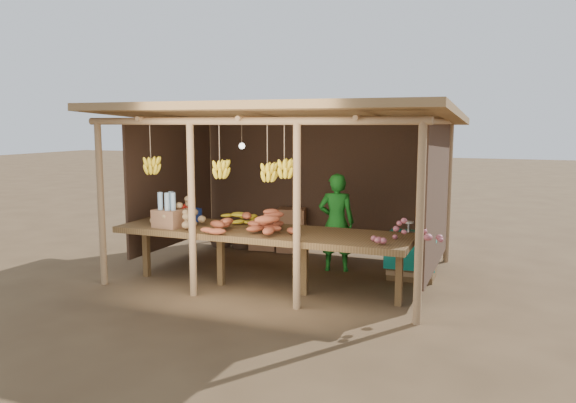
% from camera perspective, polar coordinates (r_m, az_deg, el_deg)
% --- Properties ---
extents(ground, '(60.00, 60.00, 0.00)m').
position_cam_1_polar(ground, '(8.33, -0.00, -7.17)').
color(ground, brown).
rests_on(ground, ground).
extents(stall_structure, '(4.70, 3.50, 2.43)m').
position_cam_1_polar(stall_structure, '(8.07, -0.30, 6.15)').
color(stall_structure, '#A47D55').
rests_on(stall_structure, ground).
extents(counter, '(3.90, 1.05, 0.80)m').
position_cam_1_polar(counter, '(7.31, -2.73, -3.37)').
color(counter, brown).
rests_on(counter, ground).
extents(potato_heap, '(1.06, 0.77, 0.37)m').
position_cam_1_polar(potato_heap, '(7.68, -10.39, -1.10)').
color(potato_heap, tan).
rests_on(potato_heap, counter).
extents(sweet_potato_heap, '(1.24, 0.88, 0.36)m').
position_cam_1_polar(sweet_potato_heap, '(7.05, -3.60, -1.80)').
color(sweet_potato_heap, '#9E4628').
rests_on(sweet_potato_heap, counter).
extents(onion_heap, '(0.78, 0.49, 0.35)m').
position_cam_1_polar(onion_heap, '(6.55, 11.94, -2.74)').
color(onion_heap, '#A65058').
rests_on(onion_heap, counter).
extents(banana_pile, '(0.70, 0.49, 0.35)m').
position_cam_1_polar(banana_pile, '(7.76, -4.93, -0.97)').
color(banana_pile, yellow).
rests_on(banana_pile, counter).
extents(tomato_basin, '(0.46, 0.46, 0.24)m').
position_cam_1_polar(tomato_basin, '(8.10, -10.33, -1.24)').
color(tomato_basin, navy).
rests_on(tomato_basin, counter).
extents(bottle_box, '(0.41, 0.34, 0.47)m').
position_cam_1_polar(bottle_box, '(7.63, -12.00, -1.21)').
color(bottle_box, '#8E5F3F').
rests_on(bottle_box, counter).
extents(vendor, '(0.60, 0.47, 1.45)m').
position_cam_1_polar(vendor, '(8.30, 4.93, -2.12)').
color(vendor, '#1A761E').
rests_on(vendor, ground).
extents(tarp_crate, '(0.70, 0.61, 0.83)m').
position_cam_1_polar(tarp_crate, '(8.14, 12.51, -5.26)').
color(tarp_crate, brown).
rests_on(tarp_crate, ground).
extents(carton_stack, '(1.02, 0.43, 0.74)m').
position_cam_1_polar(carton_stack, '(9.55, -0.58, -3.21)').
color(carton_stack, '#8E5F3F').
rests_on(carton_stack, ground).
extents(burlap_sacks, '(0.84, 0.44, 0.59)m').
position_cam_1_polar(burlap_sacks, '(9.97, -5.76, -3.18)').
color(burlap_sacks, '#4A3222').
rests_on(burlap_sacks, ground).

